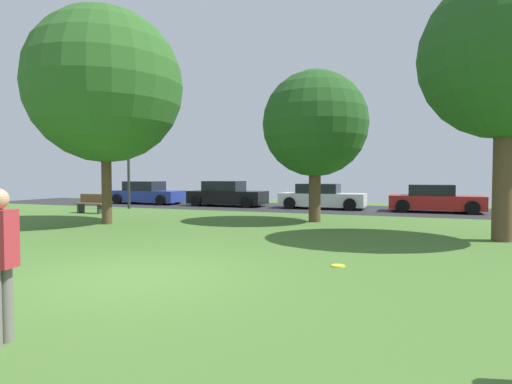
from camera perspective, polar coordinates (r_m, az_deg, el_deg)
The scene contains 12 objects.
ground_plane at distance 7.66m, azimuth -16.48°, elevation -11.21°, with size 44.00×44.00×0.00m, color #47702D.
road_strip at distance 22.44m, azimuth 9.27°, elevation -2.28°, with size 44.00×6.40×0.01m, color #28282B.
maple_tree_near at distance 16.34m, azimuth -20.27°, elevation 13.69°, with size 5.59×5.59×7.85m.
birch_tree_lone at distance 13.30m, azimuth 31.47°, elevation 15.89°, with size 4.49×4.49×7.26m.
oak_tree_right at distance 16.02m, azimuth 8.24°, elevation 9.34°, with size 4.04×4.04×5.79m.
frisbee_disc at distance 8.29m, azimuth 11.37°, elevation -10.04°, with size 0.27×0.27×0.03m, color yellow.
parked_car_blue at distance 26.85m, azimuth -15.00°, elevation -0.21°, with size 4.60×2.03×1.42m.
parked_car_black at distance 24.02m, azimuth -4.10°, elevation -0.37°, with size 4.51×2.07×1.47m.
parked_car_white at distance 22.33m, azimuth 9.12°, elevation -0.71°, with size 4.51×1.99×1.35m.
parked_car_red at distance 21.72m, azimuth 23.62°, elevation -0.97°, with size 4.26×1.98×1.34m.
park_bench at distance 20.96m, azimuth -21.91°, elevation -1.48°, with size 1.60×0.45×0.90m.
street_lamp_post at distance 23.08m, azimuth -17.33°, elevation 3.35°, with size 0.14×0.14×4.50m, color #2D2D33.
Camera 1 is at (4.55, -5.90, 1.77)m, focal length 28.70 mm.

